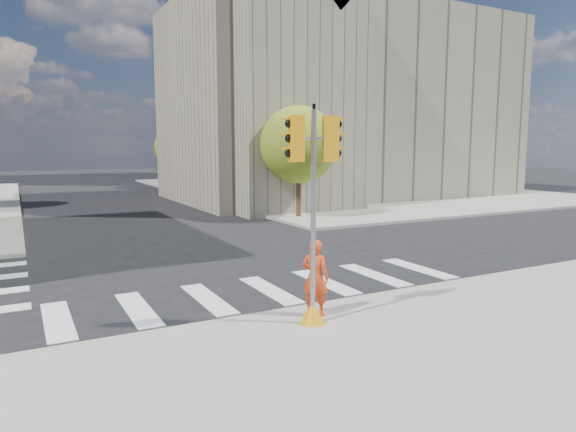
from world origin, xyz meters
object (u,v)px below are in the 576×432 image
object	(u,v)px
traffic_signal	(313,233)
photographer	(315,277)
lamp_near	(274,136)
lamp_far	(201,139)

from	to	relation	value
traffic_signal	photographer	xyz separation A→B (m)	(0.34, 0.47, -1.11)
lamp_near	lamp_far	distance (m)	14.00
traffic_signal	lamp_near	bearing A→B (deg)	76.46
lamp_near	photographer	world-z (taller)	lamp_near
lamp_far	photographer	distance (m)	33.98
lamp_near	traffic_signal	distance (m)	21.22
traffic_signal	photographer	bearing A→B (deg)	64.39
lamp_far	photographer	xyz separation A→B (m)	(-8.29, -32.76, -3.55)
lamp_near	photographer	distance (m)	20.82
lamp_near	photographer	xyz separation A→B (m)	(-8.29, -18.76, -3.55)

